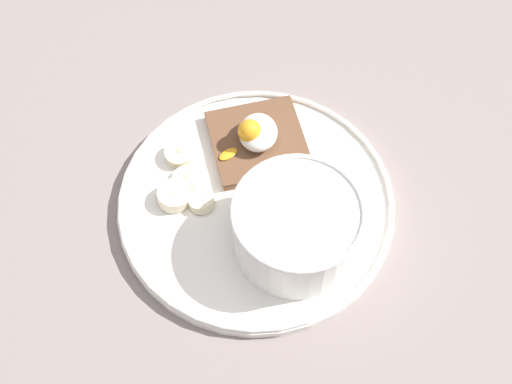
% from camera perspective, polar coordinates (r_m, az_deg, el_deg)
% --- Properties ---
extents(ground_plane, '(1.20, 1.20, 0.02)m').
position_cam_1_polar(ground_plane, '(0.77, 0.00, -1.51)').
color(ground_plane, gray).
rests_on(ground_plane, ground).
extents(plate, '(0.29, 0.29, 0.02)m').
position_cam_1_polar(plate, '(0.76, 0.00, -0.85)').
color(plate, white).
rests_on(plate, ground_plane).
extents(oatmeal_bowl, '(0.13, 0.13, 0.07)m').
position_cam_1_polar(oatmeal_bowl, '(0.71, 3.27, -2.80)').
color(oatmeal_bowl, white).
rests_on(oatmeal_bowl, plate).
extents(toast_slice, '(0.12, 0.12, 0.01)m').
position_cam_1_polar(toast_slice, '(0.79, -0.10, 4.06)').
color(toast_slice, brown).
rests_on(toast_slice, plate).
extents(poached_egg, '(0.06, 0.06, 0.03)m').
position_cam_1_polar(poached_egg, '(0.77, -0.23, 4.79)').
color(poached_egg, white).
rests_on(poached_egg, toast_slice).
extents(banana_slice_front, '(0.05, 0.05, 0.01)m').
position_cam_1_polar(banana_slice_front, '(0.78, -6.08, 3.07)').
color(banana_slice_front, beige).
rests_on(banana_slice_front, plate).
extents(banana_slice_left, '(0.04, 0.04, 0.02)m').
position_cam_1_polar(banana_slice_left, '(0.77, -5.59, 1.09)').
color(banana_slice_left, '#F6ECC7').
rests_on(banana_slice_left, plate).
extents(banana_slice_back, '(0.05, 0.05, 0.02)m').
position_cam_1_polar(banana_slice_back, '(0.75, -6.60, -0.51)').
color(banana_slice_back, '#F8E8C0').
rests_on(banana_slice_back, plate).
extents(banana_slice_right, '(0.04, 0.04, 0.01)m').
position_cam_1_polar(banana_slice_right, '(0.75, -4.39, -0.76)').
color(banana_slice_right, '#FAEEBF').
rests_on(banana_slice_right, plate).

